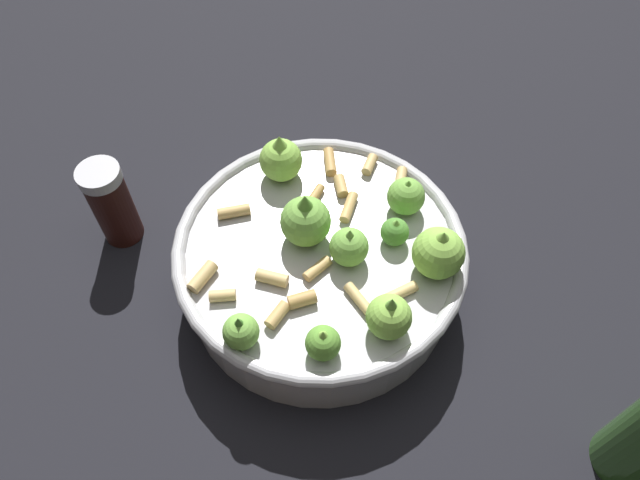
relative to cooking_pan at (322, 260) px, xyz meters
name	(u,v)px	position (x,y,z in m)	size (l,w,h in m)	color
ground_plane	(320,283)	(0.00, 0.00, -0.04)	(2.40, 2.40, 0.00)	black
cooking_pan	(322,260)	(0.00, 0.00, 0.00)	(0.27, 0.27, 0.12)	#B7B7BC
pepper_shaker	(112,204)	(-0.20, -0.09, 0.01)	(0.04, 0.04, 0.10)	#33140F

